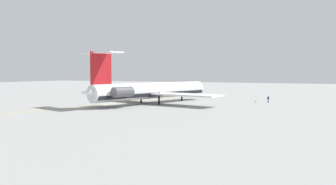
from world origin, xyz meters
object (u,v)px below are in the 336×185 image
at_px(ground_crew_near_tail, 268,98).
at_px(safety_cone_nose, 256,101).
at_px(main_jetliner, 150,90).
at_px(ground_crew_near_nose, 146,93).

bearing_deg(ground_crew_near_tail, safety_cone_nose, 75.49).
relative_size(main_jetliner, ground_crew_near_nose, 24.00).
xyz_separation_m(main_jetliner, ground_crew_near_nose, (-23.90, -14.20, -2.19)).
height_order(ground_crew_near_nose, ground_crew_near_tail, ground_crew_near_tail).
bearing_deg(main_jetliner, safety_cone_nose, -39.21).
height_order(ground_crew_near_nose, safety_cone_nose, ground_crew_near_nose).
xyz_separation_m(ground_crew_near_nose, safety_cone_nose, (8.72, 36.72, -0.78)).
bearing_deg(ground_crew_near_nose, safety_cone_nose, -154.15).
relative_size(main_jetliner, ground_crew_near_tail, 22.93).
xyz_separation_m(ground_crew_near_nose, ground_crew_near_tail, (8.90, 39.79, 0.05)).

